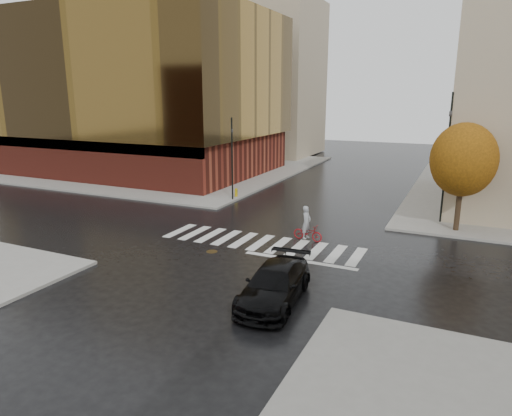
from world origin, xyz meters
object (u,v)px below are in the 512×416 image
(cyclist, at_px, (307,229))
(traffic_light_nw, at_px, (232,155))
(sedan, at_px, (275,284))
(fire_hydrant, at_px, (236,192))
(traffic_light_ne, at_px, (447,148))

(cyclist, bearing_deg, traffic_light_nw, 59.13)
(sedan, xyz_separation_m, fire_hydrant, (-10.16, 16.16, -0.22))
(cyclist, relative_size, traffic_light_nw, 0.32)
(traffic_light_nw, relative_size, traffic_light_ne, 0.77)
(cyclist, bearing_deg, fire_hydrant, 55.98)
(sedan, height_order, traffic_light_nw, traffic_light_nw)
(traffic_light_ne, bearing_deg, fire_hydrant, 14.71)
(traffic_light_nw, relative_size, fire_hydrant, 9.16)
(cyclist, height_order, fire_hydrant, cyclist)
(cyclist, height_order, traffic_light_ne, traffic_light_ne)
(cyclist, xyz_separation_m, traffic_light_nw, (-8.56, 6.97, 2.98))
(sedan, distance_m, traffic_light_ne, 16.62)
(fire_hydrant, bearing_deg, traffic_light_ne, -3.69)
(sedan, height_order, fire_hydrant, sedan)
(sedan, xyz_separation_m, traffic_light_ne, (5.34, 15.16, 4.19))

